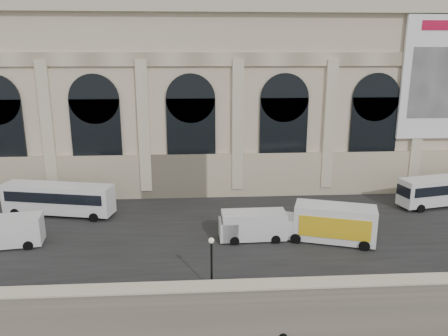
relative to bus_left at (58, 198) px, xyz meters
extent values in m
cube|color=gray|center=(17.08, 17.88, -4.80)|extent=(160.00, 70.00, 6.00)
cube|color=#2D2D2D|center=(17.08, -3.12, -1.77)|extent=(160.00, 24.00, 0.06)
cube|color=gray|center=(17.08, -16.52, -1.25)|extent=(160.00, 1.20, 1.10)
cube|color=beige|center=(17.08, -16.52, -0.65)|extent=(160.00, 1.40, 0.12)
cube|color=beige|center=(11.08, 13.88, 9.20)|extent=(68.00, 18.00, 22.00)
cube|color=beige|center=(11.08, 4.73, 0.70)|extent=(68.60, 0.40, 5.00)
cube|color=beige|center=(11.08, 4.73, 13.20)|extent=(68.00, 0.30, 1.40)
cube|color=black|center=(-6.92, 4.70, 4.70)|extent=(5.20, 0.25, 9.00)
cube|color=beige|center=(-1.92, 4.63, 6.20)|extent=(1.20, 0.50, 14.00)
cube|color=black|center=(3.08, 4.70, 4.70)|extent=(5.20, 0.25, 9.00)
cylinder|color=black|center=(3.08, 4.70, 9.20)|extent=(5.20, 0.25, 5.20)
cube|color=beige|center=(8.08, 4.63, 6.20)|extent=(1.20, 0.50, 14.00)
cube|color=black|center=(13.08, 4.70, 4.70)|extent=(5.20, 0.25, 9.00)
cylinder|color=black|center=(13.08, 4.70, 9.20)|extent=(5.20, 0.25, 5.20)
cube|color=beige|center=(18.08, 4.63, 6.20)|extent=(1.20, 0.50, 14.00)
cube|color=black|center=(23.08, 4.70, 4.70)|extent=(5.20, 0.25, 9.00)
cylinder|color=black|center=(23.08, 4.70, 9.20)|extent=(5.20, 0.25, 5.20)
cube|color=beige|center=(28.08, 4.63, 6.20)|extent=(1.20, 0.50, 14.00)
cube|color=black|center=(33.08, 4.70, 4.70)|extent=(5.20, 0.25, 9.00)
cylinder|color=black|center=(33.08, 4.70, 9.20)|extent=(5.20, 0.25, 5.20)
cube|color=beige|center=(38.08, 4.63, 6.20)|extent=(1.20, 0.50, 14.00)
cube|color=white|center=(40.08, 4.43, 11.20)|extent=(9.00, 0.35, 13.00)
cube|color=gray|center=(39.58, 4.23, 10.70)|extent=(6.20, 0.06, 7.50)
cube|color=silver|center=(0.01, 0.00, 0.01)|extent=(11.11, 4.53, 2.81)
cube|color=black|center=(-5.32, 1.16, 0.28)|extent=(0.52, 2.05, 1.09)
cube|color=black|center=(-0.24, -1.15, 0.37)|extent=(9.75, 2.20, 1.00)
cube|color=black|center=(0.26, 1.14, 0.37)|extent=(9.75, 2.20, 1.00)
cylinder|color=black|center=(-4.21, -0.24, -1.35)|extent=(0.94, 0.46, 0.91)
cylinder|color=black|center=(-3.73, 1.97, -1.35)|extent=(0.94, 0.46, 0.91)
cylinder|color=black|center=(3.76, -1.98, -1.35)|extent=(0.94, 0.46, 0.91)
cylinder|color=black|center=(4.24, 0.23, -1.35)|extent=(0.94, 0.46, 0.91)
cube|color=silver|center=(39.76, 0.37, -0.01)|extent=(10.98, 4.42, 2.78)
cube|color=black|center=(34.49, -0.75, 0.26)|extent=(0.50, 2.03, 1.08)
cube|color=black|center=(39.52, 1.50, 0.35)|extent=(9.66, 2.12, 0.99)
cylinder|color=black|center=(36.05, -1.56, -1.36)|extent=(0.93, 0.45, 0.90)
cylinder|color=black|center=(35.59, 0.63, -1.36)|extent=(0.93, 0.45, 0.90)
cube|color=silver|center=(-2.15, -7.05, -0.41)|extent=(5.85, 2.96, 2.38)
cylinder|color=black|center=(-0.23, -7.86, -1.41)|extent=(0.82, 0.37, 0.79)
cylinder|color=black|center=(-0.54, -5.71, -1.41)|extent=(0.82, 0.37, 0.79)
cube|color=silver|center=(18.41, -6.94, -0.44)|extent=(5.49, 2.23, 2.32)
cube|color=silver|center=(16.23, -6.98, -0.79)|extent=(1.57, 2.15, 1.61)
cube|color=black|center=(15.66, -6.99, -0.24)|extent=(0.10, 1.82, 0.81)
cylinder|color=black|center=(16.69, -8.03, -1.42)|extent=(0.77, 0.27, 0.77)
cylinder|color=black|center=(16.64, -5.91, -1.42)|extent=(0.77, 0.27, 0.77)
cylinder|color=black|center=(20.17, -7.96, -1.42)|extent=(0.77, 0.27, 0.77)
cylinder|color=black|center=(20.13, -5.84, -1.42)|extent=(0.77, 0.27, 0.77)
cube|color=silver|center=(25.19, -7.80, -0.09)|extent=(7.12, 4.52, 2.99)
cube|color=gold|center=(24.78, -9.04, -0.09)|extent=(5.49, 1.88, 1.77)
cube|color=#B50C2F|center=(24.78, -9.04, -0.09)|extent=(3.17, 1.09, 0.67)
cube|color=silver|center=(21.62, -6.61, -0.75)|extent=(2.45, 2.87, 1.66)
cylinder|color=black|center=(21.84, -8.03, -1.36)|extent=(0.94, 0.57, 0.89)
cylinder|color=black|center=(22.65, -5.61, -1.36)|extent=(0.94, 0.57, 0.89)
cylinder|color=black|center=(27.10, -9.78, -1.36)|extent=(0.94, 0.57, 0.89)
cylinder|color=black|center=(27.91, -7.36, -1.36)|extent=(0.94, 0.57, 0.89)
cylinder|color=black|center=(14.50, -15.05, -1.63)|extent=(0.39, 0.39, 0.36)
cylinder|color=black|center=(14.50, -15.05, -0.03)|extent=(0.14, 0.14, 3.55)
sphere|color=beige|center=(14.50, -15.05, 1.84)|extent=(0.39, 0.39, 0.39)
camera|label=1|loc=(13.63, -41.60, 13.76)|focal=35.00mm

